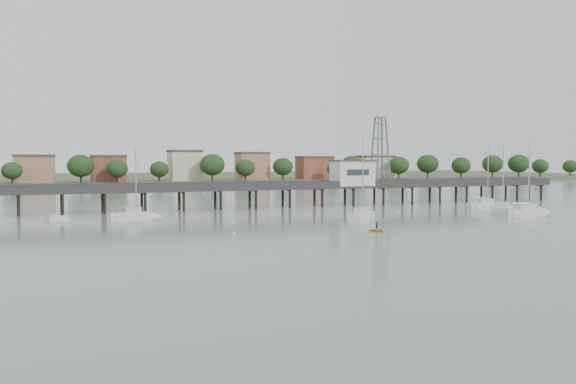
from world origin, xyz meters
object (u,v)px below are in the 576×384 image
object	(u,v)px
sailboat_b	(141,216)
white_tender	(57,218)
sailboat_e	(491,206)
yellow_dinghy	(377,231)
sailboat_c	(364,216)
pier	(235,189)
lattice_tower	(380,151)
sailboat_f	(504,210)
sailboat_d	(533,212)

from	to	relation	value
sailboat_b	white_tender	bearing A→B (deg)	168.27
sailboat_e	yellow_dinghy	bearing A→B (deg)	-143.27
sailboat_c	yellow_dinghy	distance (m)	15.37
pier	sailboat_e	distance (m)	48.51
pier	white_tender	size ratio (longest dim) A/B	43.71
lattice_tower	sailboat_f	world-z (taller)	lattice_tower
pier	sailboat_d	size ratio (longest dim) A/B	11.45
pier	lattice_tower	distance (m)	32.34
pier	sailboat_b	xyz separation A→B (m)	(-20.56, -16.91, -3.14)
pier	sailboat_d	bearing A→B (deg)	-39.28
pier	lattice_tower	bearing A→B (deg)	0.00
pier	sailboat_e	size ratio (longest dim) A/B	11.99
yellow_dinghy	sailboat_d	bearing A→B (deg)	-8.19
pier	yellow_dinghy	distance (m)	44.02
sailboat_f	sailboat_b	bearing A→B (deg)	135.54
sailboat_e	white_tender	bearing A→B (deg)	179.78
yellow_dinghy	sailboat_b	bearing A→B (deg)	111.22
white_tender	yellow_dinghy	distance (m)	49.18
white_tender	lattice_tower	bearing A→B (deg)	-8.47
sailboat_d	sailboat_f	world-z (taller)	sailboat_d
sailboat_e	sailboat_f	xyz separation A→B (m)	(-4.19, -8.49, -0.00)
lattice_tower	sailboat_d	xyz separation A→B (m)	(9.66, -33.67, -10.46)
pier	white_tender	world-z (taller)	pier
sailboat_e	yellow_dinghy	world-z (taller)	sailboat_e
sailboat_b	sailboat_f	bearing A→B (deg)	-2.81
sailboat_d	sailboat_b	distance (m)	63.95
pier	sailboat_f	size ratio (longest dim) A/B	11.54
sailboat_f	pier	bearing A→B (deg)	111.06
pier	yellow_dinghy	bearing A→B (deg)	-82.25
white_tender	sailboat_d	bearing A→B (deg)	-35.59
lattice_tower	sailboat_e	world-z (taller)	lattice_tower
sailboat_c	white_tender	size ratio (longest dim) A/B	4.01
sailboat_c	sailboat_d	world-z (taller)	sailboat_c
white_tender	yellow_dinghy	bearing A→B (deg)	-58.34
sailboat_d	sailboat_f	bearing A→B (deg)	108.81
sailboat_e	white_tender	xyz separation A→B (m)	(-76.97, 6.43, -0.26)
lattice_tower	sailboat_e	bearing A→B (deg)	-56.06
sailboat_e	sailboat_b	world-z (taller)	sailboat_e
sailboat_c	yellow_dinghy	world-z (taller)	sailboat_c
sailboat_d	sailboat_e	xyz separation A→B (m)	(3.28, 14.45, 0.00)
sailboat_d	sailboat_c	bearing A→B (deg)	-178.44
pier	yellow_dinghy	size ratio (longest dim) A/B	64.71
lattice_tower	sailboat_e	size ratio (longest dim) A/B	1.24
sailboat_c	sailboat_d	size ratio (longest dim) A/B	1.05
sailboat_b	yellow_dinghy	size ratio (longest dim) A/B	5.08
sailboat_c	sailboat_d	distance (m)	29.64
sailboat_d	white_tender	size ratio (longest dim) A/B	3.82
sailboat_e	white_tender	distance (m)	77.24
pier	sailboat_f	world-z (taller)	sailboat_f
lattice_tower	sailboat_b	bearing A→B (deg)	-162.00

